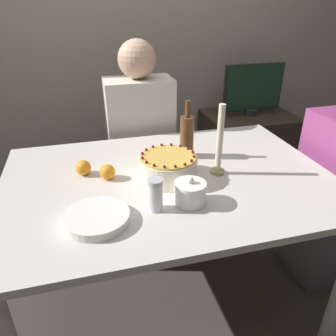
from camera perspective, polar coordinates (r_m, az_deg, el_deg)
The scene contains 15 objects.
ground_plane at distance 1.90m, azimuth 0.17°, elevation -21.61°, with size 12.00×12.00×0.00m, color #3D3833.
wall_behind at distance 2.62m, azimuth -8.65°, elevation 24.30°, with size 8.00×0.05×2.60m.
dining_table at distance 1.48m, azimuth 0.21°, elevation -5.27°, with size 1.42×0.98×0.75m.
cake at distance 1.39m, azimuth 0.00°, elevation 0.14°, with size 0.25×0.25×0.12m.
sugar_bowl at distance 1.23m, azimuth 3.86°, elevation -4.34°, with size 0.12×0.12×0.11m.
sugar_shaker at distance 1.18m, azimuth -2.22°, elevation -4.63°, with size 0.06×0.06×0.13m.
plate_stack at distance 1.17m, azimuth -12.33°, elevation -8.47°, with size 0.23×0.23×0.03m.
candle at distance 1.41m, azimuth 8.91°, elevation 3.77°, with size 0.06×0.06×0.31m.
bottle at distance 1.57m, azimuth 3.30°, elevation 5.61°, with size 0.07×0.07×0.28m.
orange_fruit_0 at distance 1.47m, azimuth -14.52°, elevation 0.05°, with size 0.07×0.07×0.07m.
orange_fruit_1 at distance 1.42m, azimuth -10.48°, elevation -0.67°, with size 0.07×0.07×0.07m.
person_man_blue_shirt at distance 2.11m, azimuth -4.70°, elevation 2.49°, with size 0.40×0.34×1.24m.
person_woman_floral at distance 1.97m, azimuth 26.68°, elevation -4.81°, with size 0.34×0.40×1.12m.
side_cabinet at distance 2.88m, azimuth 13.47°, elevation 3.39°, with size 0.71×0.52×0.59m.
tv_monitor at distance 2.72m, azimuth 14.62°, elevation 13.15°, with size 0.50×0.10×0.40m.
Camera 1 is at (-0.33, -1.20, 1.44)m, focal length 35.00 mm.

